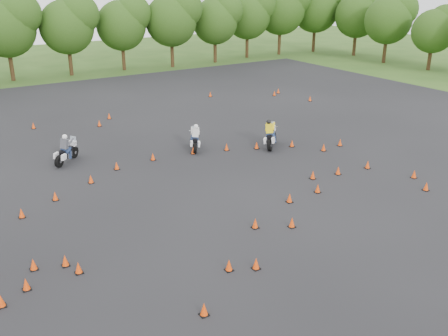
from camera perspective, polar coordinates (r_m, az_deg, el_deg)
name	(u,v)px	position (r m, az deg, el deg)	size (l,w,h in m)	color
ground	(270,218)	(23.37, 5.29, -5.74)	(140.00, 140.00, 0.00)	#2D5119
asphalt_pad	(205,177)	(27.91, -2.20, -1.04)	(62.00, 62.00, 0.00)	black
treeline	(97,37)	(54.78, -14.36, 14.30)	(86.87, 32.38, 10.66)	#274614
traffic_cones	(203,177)	(27.28, -2.45, -1.07)	(36.59, 32.62, 0.45)	#ED4409
rider_grey	(65,148)	(31.26, -17.69, 2.20)	(2.37, 0.73, 1.83)	#42444B
rider_yellow	(273,133)	(32.70, 5.61, 4.01)	(2.47, 0.76, 1.90)	yellow
rider_white	(193,137)	(32.13, -3.54, 3.60)	(2.25, 0.69, 1.74)	beige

